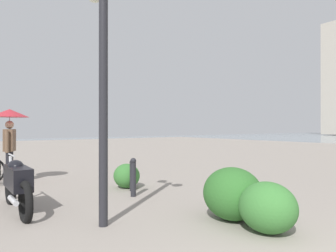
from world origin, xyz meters
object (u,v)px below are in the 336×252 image
at_px(lamppost, 103,59).
at_px(bollard_mid, 132,175).
at_px(bollard_near, 133,176).
at_px(motorcycle, 17,184).
at_px(pedestrian, 10,125).

relative_size(lamppost, bollard_mid, 5.17).
distance_m(lamppost, bollard_near, 2.97).
distance_m(bollard_near, bollard_mid, 0.59).
height_order(motorcycle, bollard_mid, motorcycle).
xyz_separation_m(lamppost, pedestrian, (4.86, 0.57, -1.00)).
height_order(pedestrian, bollard_mid, pedestrian).
distance_m(motorcycle, bollard_near, 2.32).
distance_m(lamppost, bollard_mid, 3.42).
bearing_deg(motorcycle, bollard_mid, -83.21).
xyz_separation_m(pedestrian, bollard_mid, (-2.83, -2.22, -1.21)).
xyz_separation_m(motorcycle, bollard_mid, (0.31, -2.58, -0.11)).
xyz_separation_m(lamppost, bollard_mid, (2.03, -1.66, -2.21)).
height_order(lamppost, motorcycle, lamppost).
height_order(bollard_near, bollard_mid, bollard_near).
relative_size(lamppost, motorcycle, 1.79).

